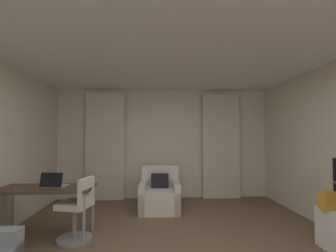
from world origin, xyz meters
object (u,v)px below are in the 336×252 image
at_px(armchair, 160,195).
at_px(laptop, 54,184).
at_px(desk, 47,192).
at_px(desk_chair, 77,212).
at_px(handbag_primary, 332,200).

xyz_separation_m(armchair, laptop, (-1.57, -1.25, 0.50)).
distance_m(desk, desk_chair, 0.55).
bearing_deg(laptop, desk, 175.70).
xyz_separation_m(desk, desk_chair, (0.47, -0.09, -0.27)).
bearing_deg(handbag_primary, laptop, 171.28).
xyz_separation_m(armchair, desk_chair, (-1.20, -1.33, 0.12)).
distance_m(armchair, laptop, 2.06).
bearing_deg(armchair, desk, -143.42).
bearing_deg(laptop, handbag_primary, -8.72).
height_order(armchair, laptop, laptop).
relative_size(desk_chair, laptop, 2.52).
distance_m(armchair, desk, 2.12).
bearing_deg(desk_chair, handbag_primary, -8.30).
height_order(desk, desk_chair, desk_chair).
relative_size(desk_chair, handbag_primary, 2.39).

